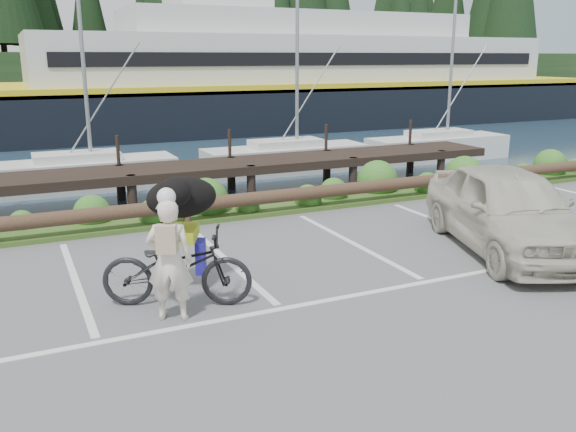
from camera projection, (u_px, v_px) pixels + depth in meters
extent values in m
plane|color=#535356|center=(271.00, 299.00, 9.23)|extent=(72.00, 72.00, 0.00)
plane|color=#1C3244|center=(48.00, 114.00, 51.66)|extent=(160.00, 160.00, 0.00)
cube|color=#3D5B21|center=(179.00, 216.00, 13.87)|extent=(34.00, 1.60, 0.10)
imported|color=black|center=(177.00, 268.00, 8.90)|extent=(2.32, 1.60, 1.15)
imported|color=silver|center=(170.00, 260.00, 8.33)|extent=(0.75, 0.64, 1.74)
ellipsoid|color=black|center=(182.00, 197.00, 9.35)|extent=(0.94, 1.22, 0.64)
imported|color=beige|center=(508.00, 209.00, 11.40)|extent=(3.31, 5.06, 1.60)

